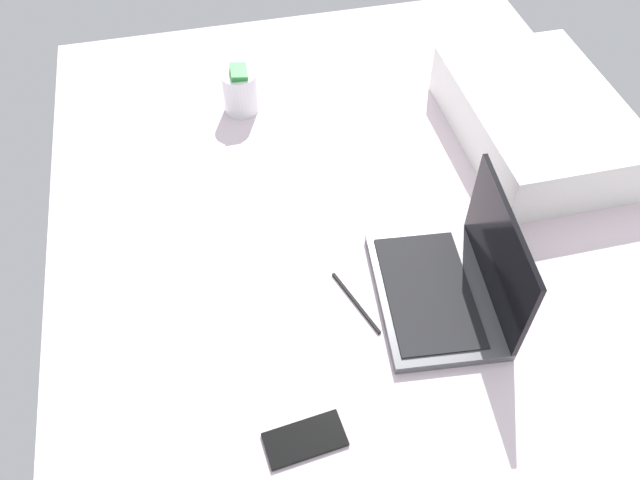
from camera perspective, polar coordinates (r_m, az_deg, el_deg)
bed_mattress at (r=149.14cm, az=4.26°, el=-1.30°), size 180.00×140.00×18.00cm
laptop at (r=129.98cm, az=11.74°, el=-3.70°), size 35.20×26.29×23.00cm
snack_cup at (r=170.16cm, az=-7.17°, el=13.14°), size 9.00×9.00×12.98cm
cell_phone at (r=115.61cm, az=-1.36°, el=-17.43°), size 8.21×14.63×0.80cm
pillow at (r=167.74cm, az=18.84°, el=10.22°), size 52.00×36.00×13.00cm
charger_cable at (r=129.60cm, az=3.21°, el=-5.61°), size 16.30×5.99×0.60cm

